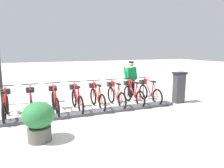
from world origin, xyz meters
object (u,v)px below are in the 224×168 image
Objects in this scene: bike_docked_3 at (97,97)px; bike_docked_4 at (77,99)px; bike_docked_1 at (133,93)px; worker_near_rack at (131,78)px; bike_docked_6 at (31,103)px; bike_docked_7 at (5,105)px; bike_docked_0 at (149,92)px; payment_kiosk at (179,87)px; bike_docked_2 at (115,95)px; planter_bush at (39,119)px; bike_docked_5 at (55,101)px.

bike_docked_4 is at bearing 90.00° from bike_docked_3.
bike_docked_1 is 1.04× the size of worker_near_rack.
bike_docked_4 is 2.97m from worker_near_rack.
bike_docked_6 is 0.77m from bike_docked_7.
worker_near_rack is (1.01, 0.33, 0.48)m from bike_docked_0.
bike_docked_2 is at bearing 77.63° from payment_kiosk.
bike_docked_1 is 1.00× the size of bike_docked_6.
bike_docked_2 is at bearing -53.82° from planter_bush.
bike_docked_3 is at bearing 90.00° from bike_docked_2.
payment_kiosk reaches higher than bike_docked_6.
worker_near_rack is (1.01, -4.29, 0.48)m from bike_docked_6.
bike_docked_2 and bike_docked_4 have the same top height.
bike_docked_7 is 1.04× the size of worker_near_rack.
bike_docked_5 is at bearing 90.00° from bike_docked_2.
bike_docked_3 is 1.00× the size of bike_docked_7.
bike_docked_1 is 4.61m from bike_docked_7.
bike_docked_1 is at bearing -90.00° from bike_docked_2.
planter_bush is at bearing -176.26° from bike_docked_6.
bike_docked_4 is at bearing 90.00° from bike_docked_0.
worker_near_rack is at bearing -62.99° from bike_docked_3.
bike_docked_0 is 1.00× the size of bike_docked_7.
bike_docked_4 is at bearing 90.00° from bike_docked_2.
bike_docked_5 is (0.00, 3.84, 0.00)m from bike_docked_0.
payment_kiosk is at bearing -138.55° from worker_near_rack.
bike_docked_0 is 1.04× the size of worker_near_rack.
bike_docked_3 and bike_docked_7 have the same top height.
payment_kiosk is 0.74× the size of bike_docked_2.
bike_docked_0 is at bearing -90.00° from bike_docked_3.
bike_docked_3 is 1.54m from bike_docked_5.
bike_docked_2 is (0.57, 2.61, -0.24)m from payment_kiosk.
bike_docked_2 is 1.00× the size of bike_docked_7.
bike_docked_0 is 4.96m from planter_bush.
bike_docked_1 is at bearing -90.00° from bike_docked_5.
worker_near_rack is 5.22m from planter_bush.
bike_docked_1 is 1.00× the size of bike_docked_3.
payment_kiosk is 0.74× the size of bike_docked_0.
bike_docked_3 is 1.04× the size of worker_near_rack.
bike_docked_6 is at bearing 90.00° from bike_docked_5.
bike_docked_4 is at bearing -90.00° from bike_docked_5.
bike_docked_0 and bike_docked_1 have the same top height.
bike_docked_1 is (0.00, 0.77, 0.00)m from bike_docked_0.
bike_docked_7 is (0.00, 3.84, 0.00)m from bike_docked_2.
bike_docked_2 is 3.07m from bike_docked_6.
bike_docked_2 reaches higher than planter_bush.
bike_docked_6 is at bearing 3.74° from planter_bush.
bike_docked_3 is 0.77m from bike_docked_4.
bike_docked_6 is at bearing 90.00° from bike_docked_4.
bike_docked_7 is (0.00, 5.38, 0.00)m from bike_docked_0.
worker_near_rack is (1.01, -0.44, 0.48)m from bike_docked_1.
bike_docked_3 is 2.27m from worker_near_rack.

